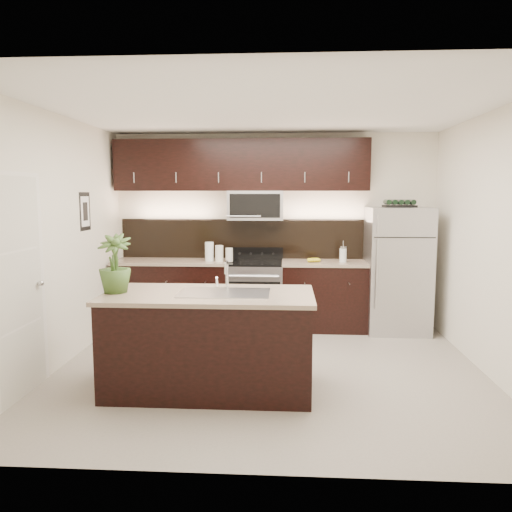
{
  "coord_description": "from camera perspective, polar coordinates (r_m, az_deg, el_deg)",
  "views": [
    {
      "loc": [
        0.18,
        -5.11,
        1.87
      ],
      "look_at": [
        -0.17,
        0.55,
        1.15
      ],
      "focal_mm": 35.0,
      "sensor_mm": 36.0,
      "label": 1
    }
  ],
  "objects": [
    {
      "name": "ground",
      "position": [
        5.44,
        1.47,
        -12.87
      ],
      "size": [
        4.5,
        4.5,
        0.0
      ],
      "primitive_type": "plane",
      "color": "gray",
      "rests_on": "ground"
    },
    {
      "name": "room_walls",
      "position": [
        5.08,
        0.26,
        5.26
      ],
      "size": [
        4.52,
        4.02,
        2.71
      ],
      "color": "silver",
      "rests_on": "ground"
    },
    {
      "name": "counter_run",
      "position": [
        6.97,
        -1.78,
        -4.38
      ],
      "size": [
        3.51,
        0.65,
        0.94
      ],
      "color": "black",
      "rests_on": "ground"
    },
    {
      "name": "upper_fixtures",
      "position": [
        6.98,
        -1.5,
        9.42
      ],
      "size": [
        3.49,
        0.4,
        1.66
      ],
      "color": "black",
      "rests_on": "counter_run"
    },
    {
      "name": "island",
      "position": [
        4.81,
        -5.37,
        -9.7
      ],
      "size": [
        1.96,
        0.96,
        0.94
      ],
      "color": "black",
      "rests_on": "ground"
    },
    {
      "name": "sink_faucet",
      "position": [
        4.68,
        -3.6,
        -4.05
      ],
      "size": [
        0.84,
        0.5,
        0.28
      ],
      "color": "silver",
      "rests_on": "island"
    },
    {
      "name": "refrigerator",
      "position": [
        6.98,
        15.82,
        -1.54
      ],
      "size": [
        0.81,
        0.73,
        1.68
      ],
      "primitive_type": "cube",
      "color": "#B2B2B7",
      "rests_on": "ground"
    },
    {
      "name": "wine_rack",
      "position": [
        6.91,
        16.07,
        5.75
      ],
      "size": [
        0.42,
        0.26,
        0.1
      ],
      "color": "black",
      "rests_on": "refrigerator"
    },
    {
      "name": "plant",
      "position": [
        4.84,
        -15.85,
        -0.83
      ],
      "size": [
        0.34,
        0.34,
        0.55
      ],
      "primitive_type": "imported",
      "rotation": [
        0.0,
        0.0,
        0.1
      ],
      "color": "#375622",
      "rests_on": "island"
    },
    {
      "name": "canisters",
      "position": [
        6.85,
        -4.5,
        0.36
      ],
      "size": [
        0.39,
        0.16,
        0.26
      ],
      "rotation": [
        0.0,
        0.0,
        -0.19
      ],
      "color": "silver",
      "rests_on": "counter_run"
    },
    {
      "name": "french_press",
      "position": [
        6.84,
        9.91,
        0.18
      ],
      "size": [
        0.1,
        0.1,
        0.28
      ],
      "rotation": [
        0.0,
        0.0,
        -0.42
      ],
      "color": "silver",
      "rests_on": "counter_run"
    },
    {
      "name": "bananas",
      "position": [
        6.79,
        6.11,
        -0.45
      ],
      "size": [
        0.23,
        0.2,
        0.06
      ],
      "primitive_type": "ellipsoid",
      "rotation": [
        0.0,
        0.0,
        0.31
      ],
      "color": "gold",
      "rests_on": "counter_run"
    }
  ]
}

